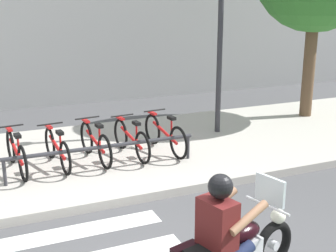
{
  "coord_description": "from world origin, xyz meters",
  "views": [
    {
      "loc": [
        -1.78,
        -4.11,
        3.12
      ],
      "look_at": [
        0.96,
        2.21,
        1.18
      ],
      "focal_mm": 48.64,
      "sensor_mm": 36.0,
      "label": 1
    }
  ],
  "objects_px": {
    "rider": "(223,228)",
    "bicycle_4": "(165,134)",
    "bicycle_2": "(95,143)",
    "street_lamp": "(221,20)",
    "bicycle_0": "(16,153)",
    "bicycle_1": "(57,149)",
    "bicycle_3": "(131,139)",
    "bike_rack": "(103,149)"
  },
  "relations": [
    {
      "from": "bicycle_0",
      "to": "bicycle_1",
      "type": "bearing_deg",
      "value": 0.04
    },
    {
      "from": "bicycle_3",
      "to": "rider",
      "type": "bearing_deg",
      "value": -96.06
    },
    {
      "from": "bicycle_3",
      "to": "bike_rack",
      "type": "distance_m",
      "value": 0.9
    },
    {
      "from": "rider",
      "to": "bicycle_4",
      "type": "height_order",
      "value": "rider"
    },
    {
      "from": "bicycle_1",
      "to": "street_lamp",
      "type": "distance_m",
      "value": 4.45
    },
    {
      "from": "bicycle_3",
      "to": "bicycle_4",
      "type": "relative_size",
      "value": 0.95
    },
    {
      "from": "bike_rack",
      "to": "bicycle_0",
      "type": "bearing_deg",
      "value": 158.62
    },
    {
      "from": "bicycle_1",
      "to": "bicycle_2",
      "type": "bearing_deg",
      "value": -0.07
    },
    {
      "from": "bicycle_0",
      "to": "bike_rack",
      "type": "distance_m",
      "value": 1.52
    },
    {
      "from": "bicycle_4",
      "to": "bike_rack",
      "type": "height_order",
      "value": "bicycle_4"
    },
    {
      "from": "bicycle_0",
      "to": "bike_rack",
      "type": "height_order",
      "value": "bicycle_0"
    },
    {
      "from": "bicycle_4",
      "to": "street_lamp",
      "type": "bearing_deg",
      "value": 26.26
    },
    {
      "from": "bicycle_1",
      "to": "bicycle_3",
      "type": "relative_size",
      "value": 0.98
    },
    {
      "from": "bicycle_3",
      "to": "bicycle_4",
      "type": "height_order",
      "value": "bicycle_4"
    },
    {
      "from": "bicycle_2",
      "to": "bicycle_3",
      "type": "xyz_separation_m",
      "value": [
        0.71,
        0.0,
        -0.01
      ]
    },
    {
      "from": "rider",
      "to": "bicycle_0",
      "type": "relative_size",
      "value": 0.86
    },
    {
      "from": "bicycle_0",
      "to": "bicycle_2",
      "type": "height_order",
      "value": "bicycle_2"
    },
    {
      "from": "bicycle_1",
      "to": "bike_rack",
      "type": "bearing_deg",
      "value": -38.07
    },
    {
      "from": "bike_rack",
      "to": "street_lamp",
      "type": "bearing_deg",
      "value": 24.07
    },
    {
      "from": "bicycle_4",
      "to": "bike_rack",
      "type": "bearing_deg",
      "value": -158.62
    },
    {
      "from": "bicycle_0",
      "to": "bike_rack",
      "type": "xyz_separation_m",
      "value": [
        1.42,
        -0.55,
        0.06
      ]
    },
    {
      "from": "bicycle_0",
      "to": "bicycle_3",
      "type": "bearing_deg",
      "value": 0.01
    },
    {
      "from": "bike_rack",
      "to": "bicycle_3",
      "type": "bearing_deg",
      "value": 38.09
    },
    {
      "from": "bicycle_2",
      "to": "street_lamp",
      "type": "relative_size",
      "value": 0.37
    },
    {
      "from": "rider",
      "to": "bicycle_0",
      "type": "xyz_separation_m",
      "value": [
        -1.67,
        4.28,
        -0.31
      ]
    },
    {
      "from": "bicycle_3",
      "to": "bicycle_4",
      "type": "xyz_separation_m",
      "value": [
        0.71,
        -0.0,
        0.01
      ]
    },
    {
      "from": "bicycle_2",
      "to": "bicycle_0",
      "type": "bearing_deg",
      "value": 179.98
    },
    {
      "from": "bicycle_0",
      "to": "bicycle_1",
      "type": "relative_size",
      "value": 1.04
    },
    {
      "from": "rider",
      "to": "bicycle_3",
      "type": "height_order",
      "value": "rider"
    },
    {
      "from": "bicycle_0",
      "to": "bike_rack",
      "type": "relative_size",
      "value": 0.48
    },
    {
      "from": "bicycle_4",
      "to": "bicycle_2",
      "type": "bearing_deg",
      "value": -179.99
    },
    {
      "from": "bicycle_0",
      "to": "bicycle_1",
      "type": "xyz_separation_m",
      "value": [
        0.71,
        0.0,
        -0.01
      ]
    },
    {
      "from": "rider",
      "to": "bicycle_4",
      "type": "xyz_separation_m",
      "value": [
        1.16,
        4.28,
        -0.31
      ]
    },
    {
      "from": "rider",
      "to": "bicycle_4",
      "type": "relative_size",
      "value": 0.83
    },
    {
      "from": "rider",
      "to": "bicycle_1",
      "type": "distance_m",
      "value": 4.4
    },
    {
      "from": "bicycle_1",
      "to": "bicycle_3",
      "type": "height_order",
      "value": "bicycle_3"
    },
    {
      "from": "street_lamp",
      "to": "bicycle_0",
      "type": "bearing_deg",
      "value": -169.63
    },
    {
      "from": "bicycle_1",
      "to": "street_lamp",
      "type": "xyz_separation_m",
      "value": [
        3.79,
        0.82,
        2.18
      ]
    },
    {
      "from": "bicycle_1",
      "to": "bicycle_4",
      "type": "height_order",
      "value": "bicycle_4"
    },
    {
      "from": "street_lamp",
      "to": "bicycle_3",
      "type": "bearing_deg",
      "value": -160.89
    },
    {
      "from": "bike_rack",
      "to": "street_lamp",
      "type": "xyz_separation_m",
      "value": [
        3.09,
        1.38,
        2.11
      ]
    },
    {
      "from": "bicycle_0",
      "to": "street_lamp",
      "type": "relative_size",
      "value": 0.37
    }
  ]
}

